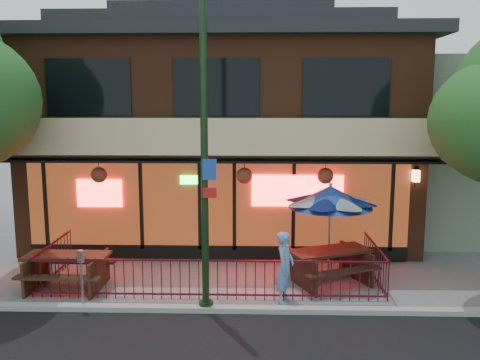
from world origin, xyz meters
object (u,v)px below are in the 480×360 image
at_px(street_light, 205,171).
at_px(patio_umbrella, 330,197).
at_px(pedestrian, 285,267).
at_px(parking_meter_near, 81,269).
at_px(picnic_table_left, 67,266).
at_px(picnic_table_right, 330,261).

relative_size(street_light, patio_umbrella, 2.77).
distance_m(pedestrian, parking_meter_near, 4.60).
relative_size(patio_umbrella, parking_meter_near, 1.86).
xyz_separation_m(pedestrian, parking_meter_near, (-4.57, -0.50, 0.08)).
bearing_deg(street_light, pedestrian, 15.74).
distance_m(street_light, pedestrian, 2.96).
bearing_deg(picnic_table_left, parking_meter_near, -57.25).
height_order(patio_umbrella, parking_meter_near, patio_umbrella).
height_order(street_light, patio_umbrella, street_light).
height_order(street_light, picnic_table_left, street_light).
bearing_deg(picnic_table_right, parking_meter_near, -162.95).
bearing_deg(picnic_table_right, picnic_table_left, -175.09).
relative_size(picnic_table_left, picnic_table_right, 0.82).
xyz_separation_m(street_light, picnic_table_left, (-3.57, 1.21, -2.57)).
bearing_deg(picnic_table_left, pedestrian, -7.57).
xyz_separation_m(street_light, pedestrian, (1.78, 0.50, -2.31)).
distance_m(picnic_table_left, picnic_table_right, 6.60).
bearing_deg(picnic_table_left, street_light, -18.80).
bearing_deg(parking_meter_near, street_light, -0.05).
distance_m(street_light, patio_umbrella, 3.99).
xyz_separation_m(picnic_table_left, picnic_table_right, (6.57, 0.56, 0.00)).
height_order(pedestrian, parking_meter_near, pedestrian).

